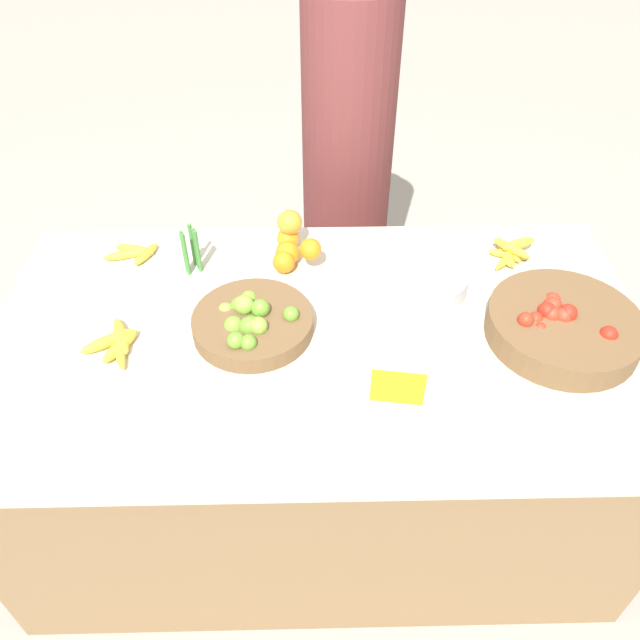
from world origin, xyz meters
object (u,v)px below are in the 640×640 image
(metal_bowl, at_px, (417,277))
(vendor_person, at_px, (347,173))
(price_sign, at_px, (398,388))
(tomato_basket, at_px, (563,325))
(lime_bowl, at_px, (252,322))

(metal_bowl, relative_size, vendor_person, 0.19)
(metal_bowl, distance_m, vendor_person, 0.74)
(metal_bowl, bearing_deg, price_sign, -103.84)
(tomato_basket, height_order, price_sign, tomato_basket)
(tomato_basket, bearing_deg, metal_bowl, 147.59)
(lime_bowl, distance_m, price_sign, 0.45)
(lime_bowl, distance_m, tomato_basket, 0.84)
(lime_bowl, xyz_separation_m, price_sign, (0.37, -0.26, 0.02))
(tomato_basket, xyz_separation_m, metal_bowl, (-0.36, 0.23, -0.01))
(vendor_person, bearing_deg, metal_bowl, -76.76)
(lime_bowl, xyz_separation_m, vendor_person, (0.31, 0.91, -0.06))
(metal_bowl, distance_m, price_sign, 0.46)
(lime_bowl, bearing_deg, metal_bowl, 21.63)
(tomato_basket, distance_m, vendor_person, 1.09)
(metal_bowl, bearing_deg, tomato_basket, -32.41)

